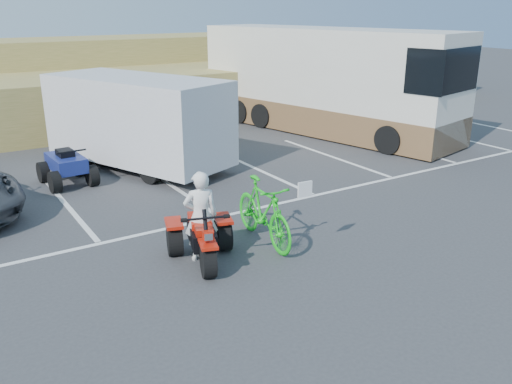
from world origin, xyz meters
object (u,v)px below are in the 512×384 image
rv_motorhome (325,88)px  quad_atv_green (125,159)px  quad_atv_blue (69,184)px  red_trike_atv (204,262)px  green_dirt_bike (263,212)px  cargo_trailer (137,119)px  rider (201,216)px

rv_motorhome → quad_atv_green: 7.85m
quad_atv_blue → quad_atv_green: quad_atv_blue is taller
red_trike_atv → green_dirt_bike: (1.42, 0.17, 0.65)m
red_trike_atv → rv_motorhome: (8.85, 7.49, 1.59)m
quad_atv_blue → quad_atv_green: size_ratio=1.24×
cargo_trailer → quad_atv_blue: 2.65m
quad_atv_blue → rv_motorhome: bearing=5.2°
cargo_trailer → quad_atv_green: (-0.12, 1.04, -1.40)m
cargo_trailer → quad_atv_blue: (-2.20, -0.50, -1.40)m
green_dirt_bike → quad_atv_blue: size_ratio=1.35×
quad_atv_blue → red_trike_atv: bearing=-84.5°
cargo_trailer → rv_motorhome: (7.57, 0.94, 0.19)m
rider → red_trike_atv: bearing=90.0°
rv_motorhome → quad_atv_blue: bearing=175.4°
cargo_trailer → rv_motorhome: 7.63m
rider → quad_atv_green: rider is taller
red_trike_atv → quad_atv_green: size_ratio=1.29×
rv_motorhome → rider: bearing=-153.2°
quad_atv_blue → rider: bearing=-83.9°
red_trike_atv → quad_atv_blue: (-0.92, 6.06, 0.00)m
rider → cargo_trailer: (1.23, 6.41, 0.55)m
green_dirt_bike → quad_atv_green: size_ratio=1.67×
rider → quad_atv_blue: size_ratio=1.07×
rider → green_dirt_bike: bearing=-160.9°
quad_atv_green → red_trike_atv: bearing=-112.4°
rider → rv_motorhome: size_ratio=0.16×
rv_motorhome → quad_atv_blue: 10.00m
rv_motorhome → quad_atv_green: rv_motorhome is taller
green_dirt_bike → cargo_trailer: 6.43m
rider → quad_atv_blue: rider is taller
red_trike_atv → quad_atv_blue: red_trike_atv is taller
green_dirt_bike → quad_atv_blue: green_dirt_bike is taller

